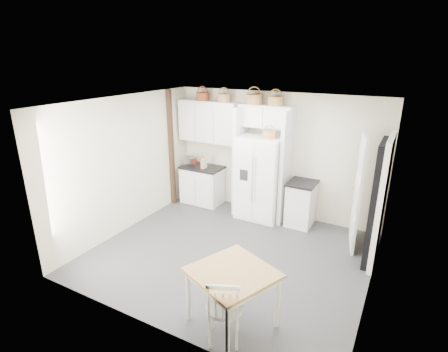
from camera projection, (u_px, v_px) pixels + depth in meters
The scene contains 27 objects.
floor at pixel (230, 254), 6.10m from camera, with size 4.50×4.50×0.00m, color #38383B.
ceiling at pixel (231, 103), 5.25m from camera, with size 4.50×4.50×0.00m, color white.
wall_back at pixel (275, 155), 7.33m from camera, with size 4.50×4.50×0.00m, color beige.
wall_left at pixel (127, 164), 6.69m from camera, with size 4.00×4.00×0.00m, color beige.
wall_right at pixel (380, 212), 4.65m from camera, with size 4.00×4.00×0.00m, color beige.
refrigerator at pixel (261, 178), 7.24m from camera, with size 0.90×0.73×1.75m, color white.
base_cab_left at pixel (202, 185), 8.11m from camera, with size 0.91×0.57×0.84m, color silver.
base_cab_right at pixel (301, 204), 7.04m from camera, with size 0.50×0.59×0.87m, color silver.
dining_table at pixel (232, 297), 4.41m from camera, with size 0.92×0.92×0.77m, color #A0753A.
windsor_chair at pixel (224, 308), 4.12m from camera, with size 0.45×0.41×0.92m, color silver.
counter_left at pixel (202, 167), 7.96m from camera, with size 0.94×0.61×0.04m, color black.
counter_right at pixel (303, 183), 6.89m from camera, with size 0.54×0.63×0.04m, color black.
toaster at pixel (190, 161), 8.01m from camera, with size 0.30×0.17×0.21m, color silver.
cookbook_red at pixel (203, 163), 7.82m from camera, with size 0.04×0.17×0.25m, color #B63721.
cookbook_cream at pixel (204, 163), 7.80m from camera, with size 0.04×0.16×0.24m, color beige.
basket_upper_b at pixel (203, 96), 7.56m from camera, with size 0.29×0.29×0.17m, color maroon.
basket_upper_c at pixel (224, 98), 7.32m from camera, with size 0.29×0.29×0.17m, color #985F2A.
basket_bridge_a at pixel (254, 99), 7.01m from camera, with size 0.34×0.34×0.19m, color #985F2A.
basket_bridge_b at pixel (275, 101), 6.80m from camera, with size 0.31×0.31×0.17m, color #985F2A.
basket_fridge_b at pixel (269, 135), 6.77m from camera, with size 0.26×0.26×0.14m, color #985F2A.
upper_cabinet at pixel (209, 122), 7.67m from camera, with size 1.40×0.34×0.90m, color silver.
bridge_cabinet at pixel (266, 116), 6.99m from camera, with size 1.12×0.34×0.45m, color silver.
fridge_panel_left at pixel (240, 161), 7.43m from camera, with size 0.08×0.60×2.30m, color silver.
fridge_panel_right at pixel (286, 168), 6.97m from camera, with size 0.08×0.60×2.30m, color silver.
trim_post at pixel (171, 149), 7.79m from camera, with size 0.09×0.09×2.60m, color black.
doorway_void at pixel (378, 203), 5.61m from camera, with size 0.18×0.85×2.05m, color black.
door_slab at pixel (358, 193), 6.05m from camera, with size 0.80×0.04×2.05m, color white.
Camera 1 is at (2.46, -4.71, 3.28)m, focal length 28.00 mm.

